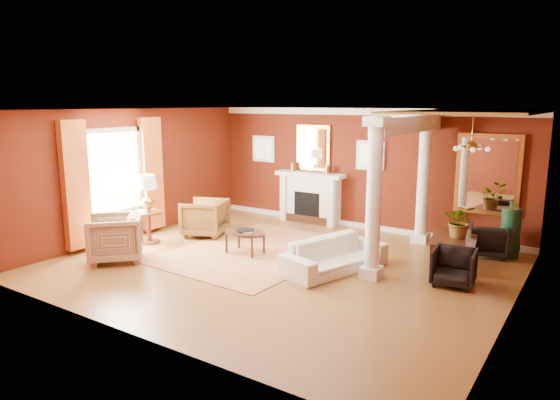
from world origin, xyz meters
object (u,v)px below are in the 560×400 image
Objects in this scene: dining_table at (456,242)px; armchair_stripe at (115,236)px; coffee_table at (245,234)px; side_table at (147,197)px; armchair_leopard at (205,216)px; sofa at (335,250)px.

armchair_stripe is at bearing 112.94° from dining_table.
coffee_table is 2.39m from side_table.
armchair_stripe reaches higher than dining_table.
side_table is (-0.63, -1.12, 0.54)m from armchair_leopard.
armchair_leopard is at bearing 98.64° from sofa.
armchair_leopard is 2.37m from armchair_stripe.
armchair_leopard is at bearing 92.74° from dining_table.
sofa is 4.35m from side_table.
sofa is 3.69m from armchair_leopard.
coffee_table is at bearing 87.18° from armchair_stripe.
armchair_stripe is 1.41m from side_table.
dining_table is at bearing -27.60° from sofa.
side_table is at bearing 101.38° from dining_table.
armchair_stripe is 2.53m from coffee_table.
armchair_leopard is 0.93× the size of armchair_stripe.
side_table is at bearing 114.80° from sofa.
armchair_stripe is at bearing -24.91° from armchair_leopard.
coffee_table is 0.62× the size of side_table.
side_table is at bearing -167.29° from coffee_table.
side_table is 1.04× the size of dining_table.
coffee_table is (1.83, 1.75, -0.08)m from armchair_stripe.
dining_table is (5.98, 2.27, -0.61)m from side_table.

